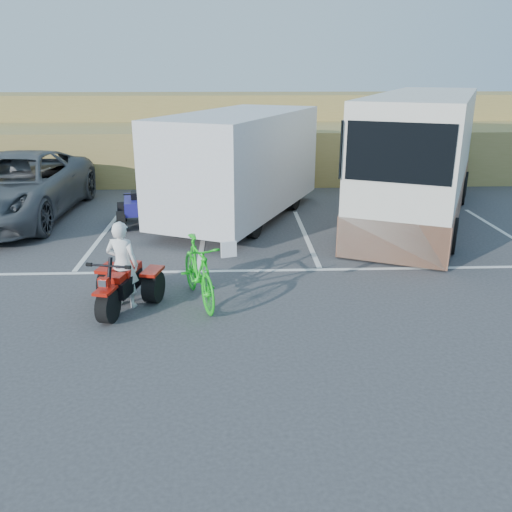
{
  "coord_description": "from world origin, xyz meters",
  "views": [
    {
      "loc": [
        0.81,
        -8.72,
        4.21
      ],
      "look_at": [
        1.2,
        0.51,
        1.0
      ],
      "focal_mm": 38.0,
      "sensor_mm": 36.0,
      "label": 1
    }
  ],
  "objects_px": {
    "red_trike_atv": "(123,309)",
    "green_dirt_bike": "(198,271)",
    "cargo_trailer": "(240,163)",
    "grey_pickup": "(15,187)",
    "quad_atv_blue": "(140,225)",
    "rv_motorhome": "(420,165)",
    "rider": "(122,265)",
    "quad_atv_green": "(188,222)"
  },
  "relations": [
    {
      "from": "rider",
      "to": "quad_atv_green",
      "type": "distance_m",
      "value": 5.91
    },
    {
      "from": "grey_pickup",
      "to": "quad_atv_blue",
      "type": "height_order",
      "value": "grey_pickup"
    },
    {
      "from": "red_trike_atv",
      "to": "cargo_trailer",
      "type": "distance_m",
      "value": 6.91
    },
    {
      "from": "red_trike_atv",
      "to": "rv_motorhome",
      "type": "bearing_deg",
      "value": 53.99
    },
    {
      "from": "rider",
      "to": "green_dirt_bike",
      "type": "relative_size",
      "value": 0.79
    },
    {
      "from": "rv_motorhome",
      "to": "quad_atv_blue",
      "type": "relative_size",
      "value": 6.13
    },
    {
      "from": "green_dirt_bike",
      "to": "rv_motorhome",
      "type": "distance_m",
      "value": 8.82
    },
    {
      "from": "rv_motorhome",
      "to": "red_trike_atv",
      "type": "bearing_deg",
      "value": -114.76
    },
    {
      "from": "quad_atv_blue",
      "to": "quad_atv_green",
      "type": "relative_size",
      "value": 1.03
    },
    {
      "from": "red_trike_atv",
      "to": "green_dirt_bike",
      "type": "height_order",
      "value": "green_dirt_bike"
    },
    {
      "from": "cargo_trailer",
      "to": "quad_atv_blue",
      "type": "height_order",
      "value": "cargo_trailer"
    },
    {
      "from": "rider",
      "to": "grey_pickup",
      "type": "xyz_separation_m",
      "value": [
        -4.32,
        6.43,
        0.13
      ]
    },
    {
      "from": "green_dirt_bike",
      "to": "quad_atv_blue",
      "type": "bearing_deg",
      "value": 92.18
    },
    {
      "from": "quad_atv_green",
      "to": "rv_motorhome",
      "type": "bearing_deg",
      "value": 22.6
    },
    {
      "from": "red_trike_atv",
      "to": "cargo_trailer",
      "type": "bearing_deg",
      "value": 83.7
    },
    {
      "from": "rv_motorhome",
      "to": "quad_atv_blue",
      "type": "xyz_separation_m",
      "value": [
        -8.19,
        -0.78,
        -1.52
      ]
    },
    {
      "from": "green_dirt_bike",
      "to": "quad_atv_green",
      "type": "height_order",
      "value": "green_dirt_bike"
    },
    {
      "from": "quad_atv_green",
      "to": "grey_pickup",
      "type": "bearing_deg",
      "value": -169.13
    },
    {
      "from": "red_trike_atv",
      "to": "rv_motorhome",
      "type": "height_order",
      "value": "rv_motorhome"
    },
    {
      "from": "rider",
      "to": "green_dirt_bike",
      "type": "xyz_separation_m",
      "value": [
        1.37,
        0.14,
        -0.2
      ]
    },
    {
      "from": "cargo_trailer",
      "to": "rv_motorhome",
      "type": "height_order",
      "value": "rv_motorhome"
    },
    {
      "from": "grey_pickup",
      "to": "green_dirt_bike",
      "type": "bearing_deg",
      "value": -46.5
    },
    {
      "from": "cargo_trailer",
      "to": "red_trike_atv",
      "type": "bearing_deg",
      "value": -85.08
    },
    {
      "from": "cargo_trailer",
      "to": "quad_atv_green",
      "type": "distance_m",
      "value": 2.27
    },
    {
      "from": "green_dirt_bike",
      "to": "red_trike_atv",
      "type": "bearing_deg",
      "value": 173.37
    },
    {
      "from": "grey_pickup",
      "to": "quad_atv_blue",
      "type": "bearing_deg",
      "value": -11.56
    },
    {
      "from": "grey_pickup",
      "to": "red_trike_atv",
      "type": "bearing_deg",
      "value": -55.52
    },
    {
      "from": "quad_atv_green",
      "to": "red_trike_atv",
      "type": "bearing_deg",
      "value": -79.19
    },
    {
      "from": "rider",
      "to": "quad_atv_green",
      "type": "bearing_deg",
      "value": -83.59
    },
    {
      "from": "rider",
      "to": "quad_atv_green",
      "type": "relative_size",
      "value": 1.05
    },
    {
      "from": "green_dirt_bike",
      "to": "cargo_trailer",
      "type": "xyz_separation_m",
      "value": [
        0.86,
        6.04,
        1.03
      ]
    },
    {
      "from": "green_dirt_bike",
      "to": "quad_atv_blue",
      "type": "height_order",
      "value": "green_dirt_bike"
    },
    {
      "from": "red_trike_atv",
      "to": "green_dirt_bike",
      "type": "bearing_deg",
      "value": 24.78
    },
    {
      "from": "red_trike_atv",
      "to": "grey_pickup",
      "type": "bearing_deg",
      "value": 136.5
    },
    {
      "from": "cargo_trailer",
      "to": "rv_motorhome",
      "type": "distance_m",
      "value": 5.33
    },
    {
      "from": "cargo_trailer",
      "to": "quad_atv_green",
      "type": "bearing_deg",
      "value": -141.76
    },
    {
      "from": "green_dirt_bike",
      "to": "cargo_trailer",
      "type": "distance_m",
      "value": 6.18
    },
    {
      "from": "cargo_trailer",
      "to": "grey_pickup",
      "type": "bearing_deg",
      "value": -157.65
    },
    {
      "from": "red_trike_atv",
      "to": "green_dirt_bike",
      "type": "relative_size",
      "value": 0.77
    },
    {
      "from": "green_dirt_bike",
      "to": "grey_pickup",
      "type": "distance_m",
      "value": 8.49
    },
    {
      "from": "green_dirt_bike",
      "to": "cargo_trailer",
      "type": "height_order",
      "value": "cargo_trailer"
    },
    {
      "from": "cargo_trailer",
      "to": "quad_atv_blue",
      "type": "bearing_deg",
      "value": -143.77
    }
  ]
}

